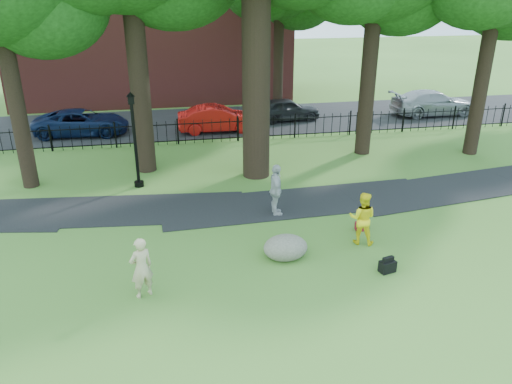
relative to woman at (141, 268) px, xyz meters
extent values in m
plane|color=#406B25|center=(4.48, 1.04, -0.83)|extent=(120.00, 120.00, 0.00)
cube|color=black|center=(5.48, 4.94, -0.83)|extent=(36.07, 3.85, 0.03)
cube|color=black|center=(4.48, 17.04, -0.83)|extent=(80.00, 7.00, 0.02)
cube|color=black|center=(4.48, 13.04, 0.19)|extent=(44.00, 0.04, 0.04)
cube|color=black|center=(4.48, 13.04, -0.65)|extent=(44.00, 0.04, 0.04)
cube|color=maroon|center=(0.48, 25.04, 5.17)|extent=(18.00, 8.00, 12.00)
cylinder|color=black|center=(4.48, 8.04, 4.42)|extent=(1.10, 1.10, 10.50)
cylinder|color=black|center=(-4.52, 8.54, 3.02)|extent=(0.60, 0.60, 7.70)
ellipsoid|color=#13350E|center=(-3.17, 9.29, 5.99)|extent=(4.80, 4.80, 4.08)
cylinder|color=black|center=(-0.02, 9.54, 3.72)|extent=(0.80, 0.80, 9.10)
cylinder|color=black|center=(9.98, 10.04, 3.37)|extent=(0.70, 0.70, 8.40)
cylinder|color=black|center=(14.98, 9.04, 3.19)|extent=(0.64, 0.64, 8.05)
imported|color=tan|center=(0.00, 0.00, 0.00)|extent=(0.72, 0.62, 1.66)
imported|color=yellow|center=(6.56, 1.66, 0.00)|extent=(1.01, 0.93, 1.67)
imported|color=#ACACB1|center=(4.42, 4.12, 0.09)|extent=(0.50, 1.10, 1.84)
ellipsoid|color=#6C645A|center=(4.05, 1.21, -0.45)|extent=(1.46, 1.20, 0.76)
cylinder|color=black|center=(-0.31, 7.69, 0.82)|extent=(0.12, 0.12, 3.31)
cylinder|color=black|center=(-0.31, 7.69, -0.73)|extent=(0.37, 0.37, 0.21)
cube|color=black|center=(-0.31, 7.69, 2.63)|extent=(0.24, 0.24, 0.31)
cone|color=black|center=(-0.31, 7.69, 2.84)|extent=(0.33, 0.33, 0.17)
cube|color=black|center=(6.66, -0.09, -0.67)|extent=(0.50, 0.37, 0.33)
cube|color=maroon|center=(6.92, 2.45, -0.70)|extent=(0.41, 0.27, 0.27)
imported|color=#B8110E|center=(3.70, 14.97, -0.13)|extent=(4.27, 1.53, 1.40)
imported|color=#0C1A3D|center=(-3.42, 15.68, -0.16)|extent=(4.93, 2.49, 1.34)
imported|color=black|center=(7.88, 16.54, -0.17)|extent=(4.05, 1.99, 1.33)
imported|color=#A0A2A9|center=(16.92, 16.20, -0.09)|extent=(5.16, 2.19, 1.49)
camera|label=1|loc=(0.81, -11.18, 6.63)|focal=35.00mm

